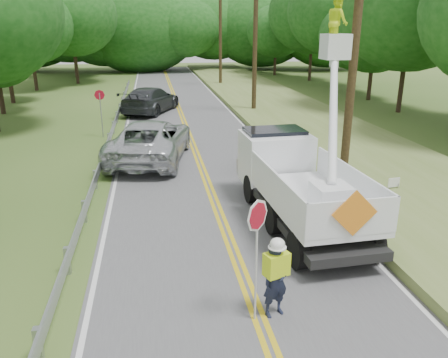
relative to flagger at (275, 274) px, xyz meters
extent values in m
cube|color=#525254|center=(-0.33, 12.36, -0.94)|extent=(7.20, 96.00, 0.02)
cube|color=gold|center=(-0.43, 12.36, -0.92)|extent=(0.12, 96.00, 0.00)
cube|color=gold|center=(-0.23, 12.36, -0.92)|extent=(0.12, 96.00, 0.00)
cube|color=silver|center=(-3.78, 12.36, -0.92)|extent=(0.12, 96.00, 0.00)
cube|color=silver|center=(3.12, 12.36, -0.92)|extent=(0.12, 96.00, 0.00)
cube|color=#A3A6AB|center=(-4.43, -0.64, -0.60)|extent=(0.12, 0.14, 0.70)
cube|color=#A3A6AB|center=(-4.43, 2.36, -0.60)|extent=(0.12, 0.14, 0.70)
cube|color=#A3A6AB|center=(-4.43, 5.36, -0.60)|extent=(0.12, 0.14, 0.70)
cube|color=#A3A6AB|center=(-4.43, 8.36, -0.60)|extent=(0.12, 0.14, 0.70)
cube|color=#A3A6AB|center=(-4.43, 11.36, -0.60)|extent=(0.12, 0.14, 0.70)
cube|color=#A3A6AB|center=(-4.43, 14.36, -0.60)|extent=(0.12, 0.14, 0.70)
cube|color=#A3A6AB|center=(-4.43, 17.36, -0.60)|extent=(0.12, 0.14, 0.70)
cube|color=#A3A6AB|center=(-4.43, 20.36, -0.60)|extent=(0.12, 0.14, 0.70)
cube|color=#A3A6AB|center=(-4.43, 23.36, -0.60)|extent=(0.12, 0.14, 0.70)
cube|color=#A3A6AB|center=(-4.43, 26.36, -0.60)|extent=(0.12, 0.14, 0.70)
cube|color=#A3A6AB|center=(-4.43, 29.36, -0.60)|extent=(0.12, 0.14, 0.70)
cube|color=#A3A6AB|center=(-4.43, 32.36, -0.60)|extent=(0.12, 0.14, 0.70)
cube|color=#A3A6AB|center=(-4.43, 35.36, -0.60)|extent=(0.12, 0.14, 0.70)
cube|color=#A3A6AB|center=(-4.33, 13.36, -0.35)|extent=(0.05, 48.00, 0.34)
cylinder|color=black|center=(4.67, 7.36, 4.05)|extent=(0.30, 0.30, 10.00)
cylinder|color=black|center=(4.67, 22.36, 4.05)|extent=(0.30, 0.30, 10.00)
cylinder|color=black|center=(4.67, 37.36, 4.05)|extent=(0.30, 0.30, 10.00)
cube|color=olive|center=(6.77, 12.36, -0.80)|extent=(7.00, 96.00, 0.30)
cylinder|color=#332319|center=(-12.29, 24.68, 0.30)|extent=(0.32, 0.32, 2.50)
cylinder|color=#332319|center=(-12.93, 29.45, 0.33)|extent=(0.32, 0.32, 2.56)
ellipsoid|color=#144913|center=(-12.93, 29.45, 3.45)|extent=(5.96, 5.96, 5.25)
cylinder|color=#332319|center=(-12.81, 36.75, 0.73)|extent=(0.32, 0.32, 3.36)
ellipsoid|color=#144913|center=(-12.81, 36.75, 4.84)|extent=(7.85, 7.85, 6.91)
cylinder|color=#332319|center=(-9.77, 41.58, 1.00)|extent=(0.32, 0.32, 3.90)
ellipsoid|color=#144913|center=(-9.77, 41.58, 5.77)|extent=(9.10, 9.10, 8.01)
cylinder|color=#332319|center=(-10.77, 47.64, 0.87)|extent=(0.32, 0.32, 3.63)
ellipsoid|color=#144913|center=(-10.77, 47.64, 5.31)|extent=(8.48, 8.48, 7.46)
cylinder|color=#332319|center=(14.62, 20.89, 1.02)|extent=(0.32, 0.32, 3.94)
ellipsoid|color=#144913|center=(14.62, 20.89, 5.84)|extent=(9.20, 9.20, 8.09)
cylinder|color=#332319|center=(15.12, 26.39, 0.59)|extent=(0.32, 0.32, 3.07)
ellipsoid|color=#144913|center=(15.12, 26.39, 4.34)|extent=(7.16, 7.16, 6.30)
cylinder|color=#332319|center=(15.52, 30.10, 0.50)|extent=(0.32, 0.32, 2.89)
ellipsoid|color=#144913|center=(15.52, 30.10, 4.03)|extent=(6.74, 6.74, 5.93)
cylinder|color=#332319|center=(15.48, 34.70, 1.11)|extent=(0.32, 0.32, 4.11)
ellipsoid|color=#144913|center=(15.48, 34.70, 6.14)|extent=(9.60, 9.60, 8.45)
cylinder|color=#332319|center=(15.05, 40.29, 1.09)|extent=(0.32, 0.32, 4.07)
ellipsoid|color=#144913|center=(15.05, 40.29, 6.06)|extent=(9.50, 9.50, 8.36)
cylinder|color=#332319|center=(12.85, 46.69, 0.54)|extent=(0.32, 0.32, 2.98)
ellipsoid|color=#144913|center=(12.85, 46.69, 4.19)|extent=(6.96, 6.96, 6.13)
ellipsoid|color=#144913|center=(-17.37, 56.30, 4.55)|extent=(13.39, 10.05, 10.05)
ellipsoid|color=#144913|center=(-12.47, 55.64, 4.55)|extent=(11.68, 8.76, 8.76)
ellipsoid|color=#144913|center=(-7.65, 54.76, 4.55)|extent=(12.95, 9.71, 9.71)
ellipsoid|color=#144913|center=(-3.31, 54.50, 4.55)|extent=(15.61, 11.71, 11.71)
ellipsoid|color=#144913|center=(2.13, 52.76, 4.55)|extent=(9.93, 7.44, 7.44)
ellipsoid|color=#144913|center=(6.73, 56.15, 4.55)|extent=(11.33, 8.50, 8.50)
ellipsoid|color=#144913|center=(13.19, 55.33, 4.55)|extent=(13.99, 10.49, 10.49)
ellipsoid|color=#144913|center=(17.11, 54.44, 4.55)|extent=(10.61, 7.95, 7.95)
ellipsoid|color=#144913|center=(21.80, 52.43, 4.55)|extent=(13.85, 10.38, 10.38)
imported|color=#191E33|center=(0.02, 0.00, -0.13)|extent=(0.67, 0.56, 1.59)
cube|color=#B7D617|center=(0.02, 0.00, 0.23)|extent=(0.56, 0.45, 0.48)
ellipsoid|color=white|center=(0.02, 0.00, 0.67)|extent=(0.30, 0.30, 0.24)
cylinder|color=#B7B7B7|center=(-0.42, -0.10, 0.18)|extent=(0.04, 0.04, 2.22)
cylinder|color=#A30D21|center=(-0.42, -0.10, 1.35)|extent=(0.49, 0.45, 0.64)
cylinder|color=black|center=(1.07, 1.73, -0.46)|extent=(0.34, 0.95, 0.94)
cylinder|color=black|center=(3.02, 1.82, -0.46)|extent=(0.34, 0.95, 0.94)
cylinder|color=black|center=(0.98, 3.68, -0.46)|extent=(0.34, 0.95, 0.94)
cylinder|color=black|center=(2.93, 3.77, -0.46)|extent=(0.34, 0.95, 0.94)
cylinder|color=black|center=(0.87, 6.12, -0.46)|extent=(0.34, 0.95, 0.94)
cylinder|color=black|center=(2.82, 6.21, -0.46)|extent=(0.34, 0.95, 0.94)
cube|color=black|center=(1.95, 4.02, -0.39)|extent=(2.33, 6.34, 0.24)
cube|color=white|center=(1.98, 3.33, 0.10)|extent=(2.45, 4.59, 0.21)
cube|color=white|center=(0.87, 3.28, 0.59)|extent=(0.26, 4.49, 0.88)
cube|color=white|center=(3.08, 3.38, 0.59)|extent=(0.26, 4.49, 0.88)
cube|color=white|center=(2.08, 1.11, 0.59)|extent=(2.25, 0.16, 0.88)
cube|color=white|center=(1.83, 6.65, 0.39)|extent=(2.28, 1.95, 1.76)
cube|color=black|center=(1.82, 6.84, 1.03)|extent=(2.01, 1.36, 0.73)
cube|color=white|center=(2.03, 2.26, 0.59)|extent=(0.92, 0.92, 0.78)
cube|color=white|center=(3.97, 7.36, 4.03)|extent=(0.83, 0.83, 0.83)
imported|color=#B7D617|center=(3.97, 7.36, 4.82)|extent=(0.62, 0.80, 1.65)
cube|color=orange|center=(2.08, 1.04, 0.73)|extent=(1.11, 0.09, 1.11)
imported|color=silver|center=(-2.40, 11.77, -0.03)|extent=(4.18, 6.89, 1.79)
imported|color=#33373A|center=(-2.32, 23.53, -0.07)|extent=(4.55, 6.40, 1.72)
cylinder|color=#A3A6AB|center=(-4.93, 16.59, 0.23)|extent=(0.06, 0.06, 2.36)
cylinder|color=#A30D21|center=(-4.93, 16.59, 1.30)|extent=(0.54, 0.07, 0.54)
cube|color=white|center=(5.88, 5.88, -0.43)|extent=(0.47, 0.11, 0.33)
cylinder|color=#A3A6AB|center=(5.69, 5.88, -0.71)|extent=(0.02, 0.02, 0.47)
cylinder|color=#A3A6AB|center=(6.06, 5.88, -0.71)|extent=(0.02, 0.02, 0.47)
camera|label=1|loc=(-2.25, -7.47, 4.66)|focal=35.63mm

